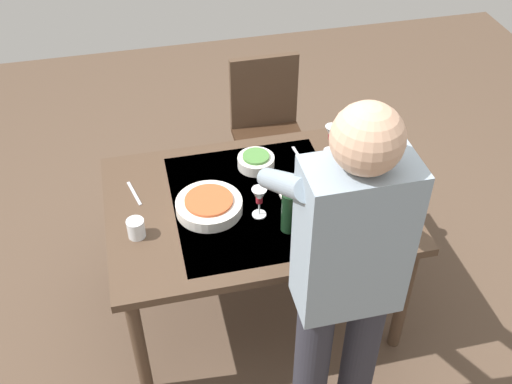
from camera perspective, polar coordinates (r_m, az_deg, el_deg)
name	(u,v)px	position (r m, az deg, el deg)	size (l,w,h in m)	color
ground_plane	(256,302)	(3.37, 0.00, -10.02)	(6.00, 6.00, 0.00)	brown
dining_table	(256,212)	(2.90, 0.00, -1.87)	(1.37, 0.96, 0.72)	#4C3828
chair_near	(268,124)	(3.68, 1.07, 6.25)	(0.40, 0.40, 0.91)	#352114
person_server	(345,279)	(2.22, 8.18, -7.89)	(0.42, 0.61, 1.69)	#2D2D38
wine_bottle	(290,210)	(2.64, 3.10, -1.65)	(0.07, 0.07, 0.30)	black
wine_glass_left	(331,134)	(3.10, 6.94, 5.29)	(0.07, 0.07, 0.15)	white
wine_glass_right	(259,197)	(2.71, 0.30, -0.50)	(0.07, 0.07, 0.15)	white
water_cup_near_left	(367,160)	(3.06, 10.14, 2.90)	(0.07, 0.07, 0.09)	silver
water_cup_near_right	(136,228)	(2.70, -10.95, -3.29)	(0.08, 0.08, 0.09)	silver
water_cup_far_left	(310,212)	(2.73, 4.99, -1.84)	(0.07, 0.07, 0.09)	silver
water_cup_far_right	(358,135)	(3.20, 9.32, 5.19)	(0.07, 0.07, 0.11)	silver
serving_bowl_pasta	(209,205)	(2.78, -4.33, -1.20)	(0.30, 0.30, 0.07)	white
side_bowl_salad	(256,161)	(3.02, 0.00, 2.87)	(0.18, 0.18, 0.07)	white
dinner_plate_near	(365,202)	(2.87, 10.01, -0.95)	(0.23, 0.23, 0.01)	white
dinner_plate_far	(303,191)	(2.90, 4.34, 0.09)	(0.23, 0.23, 0.01)	white
table_knife	(300,158)	(3.10, 4.09, 3.10)	(0.01, 0.20, 0.01)	silver
table_fork	(134,193)	(2.94, -11.12, -0.12)	(0.01, 0.18, 0.01)	silver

